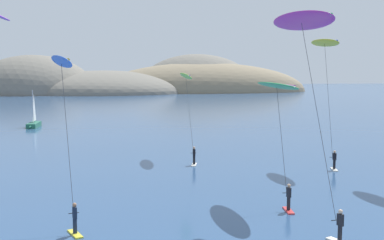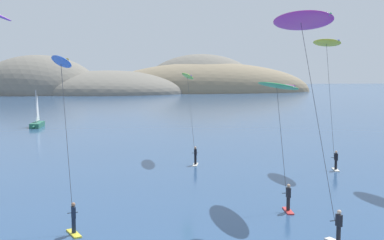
{
  "view_description": "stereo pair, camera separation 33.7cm",
  "coord_description": "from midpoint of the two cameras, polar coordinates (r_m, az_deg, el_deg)",
  "views": [
    {
      "loc": [
        -2.24,
        -13.46,
        8.53
      ],
      "look_at": [
        3.25,
        18.08,
        5.29
      ],
      "focal_mm": 45.0,
      "sensor_mm": 36.0,
      "label": 1
    },
    {
      "loc": [
        -1.9,
        -13.52,
        8.53
      ],
      "look_at": [
        3.25,
        18.08,
        5.29
      ],
      "focal_mm": 45.0,
      "sensor_mm": 36.0,
      "label": 2
    }
  ],
  "objects": [
    {
      "name": "kitesurfer_magenta",
      "position": [
        27.66,
        13.36,
        10.07
      ],
      "size": [
        2.42,
        7.9,
        11.85
      ],
      "color": "silver",
      "rests_on": "ground"
    },
    {
      "name": "kitesurfer_yellow",
      "position": [
        44.93,
        15.94,
        7.68
      ],
      "size": [
        1.49,
        5.67,
        11.46
      ],
      "color": "silver",
      "rests_on": "ground"
    },
    {
      "name": "kitesurfer_green",
      "position": [
        31.46,
        10.39,
        3.25
      ],
      "size": [
        1.68,
        6.35,
        7.92
      ],
      "color": "red",
      "rests_on": "ground"
    },
    {
      "name": "kitesurfer_lime",
      "position": [
        47.55,
        -0.25,
        4.3
      ],
      "size": [
        1.05,
        8.01,
        8.47
      ],
      "color": "silver",
      "rests_on": "ground"
    },
    {
      "name": "sailboat_near",
      "position": [
        77.49,
        -17.8,
        -0.34
      ],
      "size": [
        1.65,
        5.93,
        5.7
      ],
      "color": "#23664C",
      "rests_on": "ground"
    },
    {
      "name": "kitesurfer_blue",
      "position": [
        28.67,
        -14.84,
        5.26
      ],
      "size": [
        2.41,
        7.46,
        9.52
      ],
      "color": "yellow",
      "rests_on": "ground"
    },
    {
      "name": "headland_island",
      "position": [
        198.55,
        -5.15,
        3.3
      ],
      "size": [
        135.35,
        59.15,
        31.98
      ],
      "color": "slate",
      "rests_on": "ground"
    }
  ]
}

